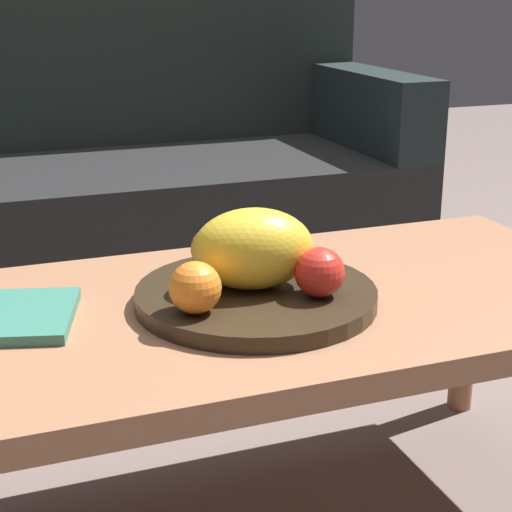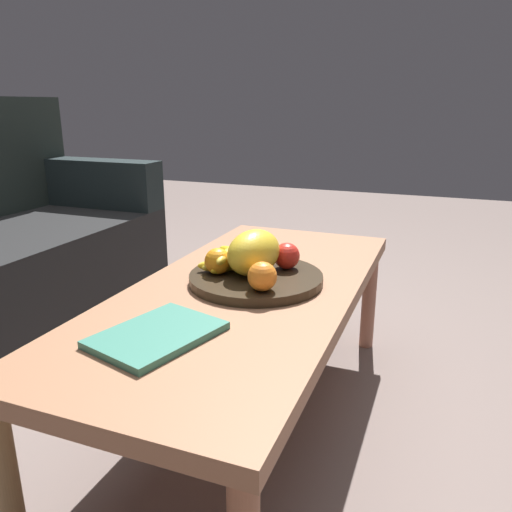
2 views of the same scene
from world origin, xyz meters
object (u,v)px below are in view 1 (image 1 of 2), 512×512
orange_left (213,249)px  coffee_table (230,330)px  orange_front (195,288)px  apple_front (320,272)px  melon_large_front (253,249)px  couch (100,192)px  banana_bunch (239,254)px  fruit_bowl (256,296)px

orange_left → coffee_table: bearing=-90.0°
orange_front → apple_front: size_ratio=1.00×
coffee_table → apple_front: size_ratio=17.51×
melon_large_front → couch: bearing=91.0°
melon_large_front → apple_front: bearing=-41.1°
coffee_table → orange_left: 0.13m
coffee_table → orange_front: orange_front is taller
couch → banana_bunch: bearing=-88.7°
apple_front → banana_bunch: (-0.07, 0.14, -0.01)m
couch → fruit_bowl: couch is taller
orange_front → orange_left: (0.07, 0.15, -0.00)m
melon_large_front → orange_left: 0.10m
couch → melon_large_front: (0.02, -1.18, 0.19)m
coffee_table → orange_front: size_ratio=17.55×
fruit_bowl → melon_large_front: bearing=116.3°
melon_large_front → orange_left: bearing=109.8°
apple_front → fruit_bowl: bearing=140.2°
orange_left → banana_bunch: orange_left is taller
fruit_bowl → apple_front: 0.11m
coffee_table → banana_bunch: (0.04, 0.06, 0.10)m
coffee_table → fruit_bowl: fruit_bowl is taller
apple_front → banana_bunch: 0.16m
coffee_table → banana_bunch: size_ratio=7.56×
couch → melon_large_front: 1.20m
fruit_bowl → apple_front: apple_front is taller
couch → orange_left: 1.10m
fruit_bowl → melon_large_front: melon_large_front is taller
coffee_table → fruit_bowl: bearing=-24.4°
orange_front → banana_bunch: (0.11, 0.14, -0.01)m
banana_bunch → couch: bearing=91.3°
banana_bunch → fruit_bowl: bearing=-90.7°
melon_large_front → orange_left: melon_large_front is taller
coffee_table → melon_large_front: (0.03, -0.01, 0.13)m
coffee_table → couch: couch is taller
orange_front → coffee_table: bearing=45.2°
fruit_bowl → orange_left: bearing=110.2°
melon_large_front → orange_front: size_ratio=2.46×
apple_front → orange_left: bearing=124.8°
fruit_bowl → orange_front: orange_front is taller
fruit_bowl → melon_large_front: 0.07m
couch → banana_bunch: size_ratio=10.14×
coffee_table → couch: bearing=89.5°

